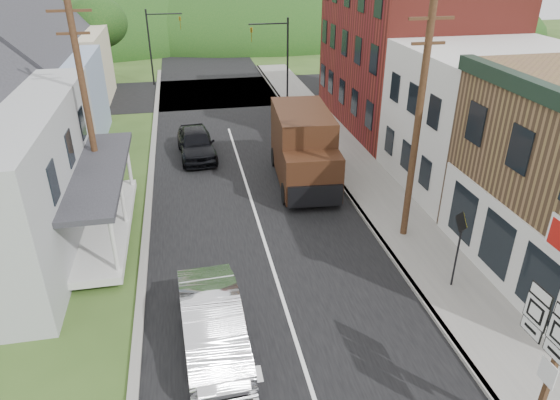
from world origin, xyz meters
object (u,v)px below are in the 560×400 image
delivery_van (304,149)px  silver_sedan (213,324)px  dark_sedan (196,143)px  route_sign_cluster (555,357)px  warning_sign (459,239)px

delivery_van → silver_sedan: bearing=-112.2°
dark_sedan → delivery_van: (5.02, -4.37, 0.98)m
dark_sedan → route_sign_cluster: route_sign_cluster is taller
delivery_van → route_sign_cluster: 15.28m
delivery_van → warning_sign: delivery_van is taller
route_sign_cluster → warning_sign: 5.91m
delivery_van → warning_sign: bearing=-68.2°
dark_sedan → route_sign_cluster: size_ratio=1.23×
silver_sedan → route_sign_cluster: route_sign_cluster is taller
dark_sedan → delivery_van: 6.73m
silver_sedan → warning_sign: 8.36m
route_sign_cluster → warning_sign: (1.04, 5.78, -0.64)m
route_sign_cluster → dark_sedan: bearing=107.4°
silver_sedan → dark_sedan: (0.20, 14.92, -0.00)m
silver_sedan → dark_sedan: size_ratio=1.04×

